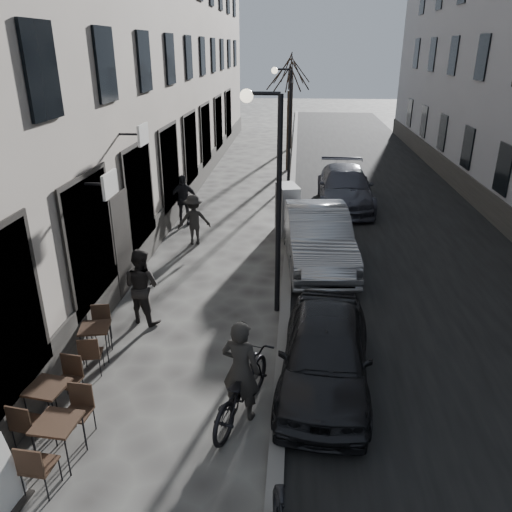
# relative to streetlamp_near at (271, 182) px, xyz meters

# --- Properties ---
(road) EXTENTS (7.30, 60.00, 0.00)m
(road) POSITION_rel_streetlamp_near_xyz_m (4.02, 10.00, -3.16)
(road) COLOR black
(road) RESTS_ON ground
(kerb) EXTENTS (0.25, 60.00, 0.12)m
(kerb) POSITION_rel_streetlamp_near_xyz_m (0.37, 10.00, -3.10)
(kerb) COLOR #65625E
(kerb) RESTS_ON ground
(streetlamp_near) EXTENTS (0.90, 0.28, 5.09)m
(streetlamp_near) POSITION_rel_streetlamp_near_xyz_m (0.00, 0.00, 0.00)
(streetlamp_near) COLOR black
(streetlamp_near) RESTS_ON ground
(streetlamp_far) EXTENTS (0.90, 0.28, 5.09)m
(streetlamp_far) POSITION_rel_streetlamp_near_xyz_m (0.00, 12.00, 0.00)
(streetlamp_far) COLOR black
(streetlamp_far) RESTS_ON ground
(tree_near) EXTENTS (2.40, 2.40, 5.70)m
(tree_near) POSITION_rel_streetlamp_near_xyz_m (0.07, 15.00, 1.50)
(tree_near) COLOR black
(tree_near) RESTS_ON ground
(tree_far) EXTENTS (2.40, 2.40, 5.70)m
(tree_far) POSITION_rel_streetlamp_near_xyz_m (0.07, 21.00, 1.50)
(tree_far) COLOR black
(tree_far) RESTS_ON ground
(bistro_set_a) EXTENTS (0.66, 1.53, 0.89)m
(bistro_set_a) POSITION_rel_streetlamp_near_xyz_m (-2.89, -5.01, -2.70)
(bistro_set_a) COLOR black
(bistro_set_a) RESTS_ON ground
(bistro_set_b) EXTENTS (0.69, 1.53, 0.88)m
(bistro_set_b) POSITION_rel_streetlamp_near_xyz_m (-3.43, -4.21, -2.71)
(bistro_set_b) COLOR black
(bistro_set_b) RESTS_ON ground
(bistro_set_c) EXTENTS (0.68, 1.47, 0.84)m
(bistro_set_c) POSITION_rel_streetlamp_near_xyz_m (-3.39, -2.27, -2.73)
(bistro_set_c) COLOR black
(bistro_set_c) RESTS_ON ground
(sign_board) EXTENTS (0.43, 0.64, 1.05)m
(sign_board) POSITION_rel_streetlamp_near_xyz_m (-3.29, -5.90, -2.73)
(sign_board) COLOR black
(sign_board) RESTS_ON ground
(utility_cabinet) EXTENTS (0.88, 1.23, 1.66)m
(utility_cabinet) POSITION_rel_streetlamp_near_xyz_m (0.27, 5.50, -2.33)
(utility_cabinet) COLOR slate
(utility_cabinet) RESTS_ON ground
(bicycle) EXTENTS (1.35, 2.27, 1.13)m
(bicycle) POSITION_rel_streetlamp_near_xyz_m (-0.28, -3.75, -2.60)
(bicycle) COLOR black
(bicycle) RESTS_ON ground
(cyclist_rider) EXTENTS (0.77, 0.62, 1.84)m
(cyclist_rider) POSITION_rel_streetlamp_near_xyz_m (-0.28, -3.75, -2.24)
(cyclist_rider) COLOR black
(cyclist_rider) RESTS_ON ground
(pedestrian_near) EXTENTS (1.06, 0.96, 1.78)m
(pedestrian_near) POSITION_rel_streetlamp_near_xyz_m (-2.87, -0.74, -2.27)
(pedestrian_near) COLOR black
(pedestrian_near) RESTS_ON ground
(pedestrian_mid) EXTENTS (1.16, 0.85, 1.62)m
(pedestrian_mid) POSITION_rel_streetlamp_near_xyz_m (-2.66, 4.22, -2.35)
(pedestrian_mid) COLOR #272422
(pedestrian_mid) RESTS_ON ground
(pedestrian_far) EXTENTS (1.12, 0.69, 1.78)m
(pedestrian_far) POSITION_rel_streetlamp_near_xyz_m (-3.43, 6.13, -2.27)
(pedestrian_far) COLOR black
(pedestrian_far) RESTS_ON ground
(car_near) EXTENTS (1.96, 4.18, 1.38)m
(car_near) POSITION_rel_streetlamp_near_xyz_m (1.17, -2.76, -2.47)
(car_near) COLOR black
(car_near) RESTS_ON ground
(car_mid) EXTENTS (2.20, 5.14, 1.65)m
(car_mid) POSITION_rel_streetlamp_near_xyz_m (1.20, 3.00, -2.34)
(car_mid) COLOR gray
(car_mid) RESTS_ON ground
(car_far) EXTENTS (2.13, 5.16, 1.49)m
(car_far) POSITION_rel_streetlamp_near_xyz_m (2.47, 8.88, -2.41)
(car_far) COLOR #3D3E49
(car_far) RESTS_ON ground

